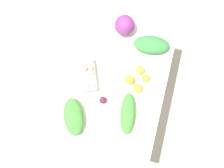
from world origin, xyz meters
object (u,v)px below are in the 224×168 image
at_px(egg_carton, 89,75).
at_px(greens_bunch_chard, 128,113).
at_px(orange_3, 138,88).
at_px(cabbage_purple, 125,25).
at_px(orange_0, 130,80).
at_px(orange_1, 140,70).
at_px(greens_bunch_kale, 152,45).
at_px(greens_bunch_dandelion, 74,117).
at_px(beet_root, 103,100).
at_px(orange_2, 146,78).

bearing_deg(egg_carton, greens_bunch_chard, 36.56).
bearing_deg(orange_3, cabbage_purple, -154.06).
distance_m(cabbage_purple, orange_0, 0.49).
bearing_deg(orange_1, orange_3, 7.39).
distance_m(cabbage_purple, greens_bunch_chard, 0.77).
relative_size(greens_bunch_kale, orange_3, 4.06).
distance_m(orange_1, orange_3, 0.16).
bearing_deg(greens_bunch_dandelion, beet_root, 136.35).
xyz_separation_m(cabbage_purple, orange_1, (0.35, 0.23, -0.05)).
bearing_deg(orange_1, beet_root, -34.60).
bearing_deg(greens_bunch_dandelion, orange_0, 139.95).
bearing_deg(egg_carton, orange_0, 75.19).
bearing_deg(greens_bunch_chard, greens_bunch_kale, 175.46).
distance_m(greens_bunch_chard, orange_2, 0.34).
relative_size(greens_bunch_dandelion, orange_0, 3.65).
distance_m(orange_1, orange_2, 0.09).
relative_size(cabbage_purple, beet_root, 2.91).
xyz_separation_m(beet_root, orange_2, (-0.27, 0.30, 0.00)).
relative_size(orange_2, orange_3, 0.85).
height_order(greens_bunch_kale, greens_bunch_dandelion, same).
relative_size(beet_root, orange_1, 0.80).
height_order(greens_bunch_kale, orange_2, greens_bunch_kale).
height_order(beet_root, orange_3, orange_3).
relative_size(beet_root, orange_2, 0.92).
distance_m(egg_carton, orange_3, 0.42).
relative_size(cabbage_purple, egg_carton, 0.59).
bearing_deg(egg_carton, orange_1, 88.11).
bearing_deg(orange_0, beet_root, -36.61).
bearing_deg(orange_3, greens_bunch_kale, 176.76).
bearing_deg(greens_bunch_kale, orange_3, -3.24).
bearing_deg(orange_0, orange_3, 57.52).
relative_size(beet_root, orange_0, 0.73).
xyz_separation_m(greens_bunch_dandelion, beet_root, (-0.19, 0.18, -0.02)).
xyz_separation_m(greens_bunch_chard, orange_1, (-0.39, 0.01, -0.01)).
distance_m(beet_root, orange_1, 0.40).
height_order(egg_carton, greens_bunch_dandelion, greens_bunch_dandelion).
distance_m(greens_bunch_dandelion, orange_0, 0.55).
relative_size(greens_bunch_dandelion, orange_2, 4.59).
bearing_deg(greens_bunch_kale, beet_root, -25.16).
height_order(cabbage_purple, greens_bunch_kale, cabbage_purple).
xyz_separation_m(greens_bunch_dandelion, orange_3, (-0.37, 0.43, -0.01)).
relative_size(beet_root, orange_3, 0.78).
bearing_deg(cabbage_purple, egg_carton, -18.82).
xyz_separation_m(orange_0, orange_2, (-0.05, 0.13, -0.01)).
distance_m(beet_root, orange_3, 0.30).
relative_size(egg_carton, beet_root, 4.95).
xyz_separation_m(orange_1, orange_2, (0.06, 0.07, -0.01)).
distance_m(greens_bunch_chard, orange_1, 0.39).
relative_size(orange_0, orange_3, 1.07).
xyz_separation_m(cabbage_purple, greens_bunch_dandelion, (0.88, -0.19, -0.04)).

